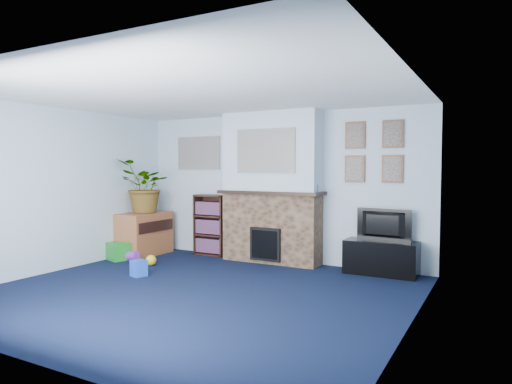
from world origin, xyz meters
The scene contains 26 objects.
floor centered at (0.00, 0.00, 0.00)m, with size 5.00×4.50×0.01m, color black.
ceiling centered at (0.00, 0.00, 2.40)m, with size 5.00×4.50×0.01m, color white.
wall_back centered at (0.00, 2.25, 1.20)m, with size 5.00×0.04×2.40m, color silver.
wall_front centered at (0.00, -2.25, 1.20)m, with size 5.00×0.04×2.40m, color silver.
wall_left centered at (-2.50, 0.00, 1.20)m, with size 0.04×4.50×2.40m, color silver.
wall_right centered at (2.50, 0.00, 1.20)m, with size 0.04×4.50×2.40m, color silver.
chimney_breast centered at (0.00, 2.05, 1.18)m, with size 1.72×0.50×2.40m.
collage_main centered at (0.00, 1.84, 1.78)m, with size 1.00×0.03×0.68m, color gray.
collage_left centered at (-1.55, 2.23, 1.78)m, with size 0.90×0.03×0.58m, color gray.
portrait_tl centered at (1.30, 2.23, 2.00)m, with size 0.30×0.03×0.40m, color brown.
portrait_tr centered at (1.85, 2.23, 2.00)m, with size 0.30×0.03×0.40m, color brown.
portrait_bl centered at (1.30, 2.23, 1.50)m, with size 0.30×0.03×0.40m, color brown.
portrait_br centered at (1.85, 2.23, 1.50)m, with size 0.30×0.03×0.40m, color brown.
tv_stand centered at (1.75, 2.03, 0.23)m, with size 1.01×0.43×0.48m, color black.
television centered at (1.75, 2.05, 0.71)m, with size 0.78×0.10×0.45m, color black.
bookshelf centered at (-1.20, 2.11, 0.50)m, with size 0.58×0.28×1.05m.
sideboard centered at (-2.24, 1.56, 0.35)m, with size 0.52×0.94×0.73m, color #9A5731.
potted_plant centered at (-2.19, 1.51, 1.20)m, with size 0.84×0.73×0.93m, color #26661E.
mantel_clock centered at (-0.06, 2.00, 1.22)m, with size 0.11×0.06×0.15m, color gold.
mantel_candle centered at (0.23, 2.00, 1.23)m, with size 0.05×0.05×0.16m, color #B2BFC6.
mantel_teddy centered at (-0.51, 2.00, 1.22)m, with size 0.12×0.12×0.12m, color slate.
mantel_can centered at (0.78, 2.00, 1.21)m, with size 0.06×0.06×0.11m, color blue.
green_crate centered at (-2.30, 1.00, 0.14)m, with size 0.36×0.29×0.29m, color #198C26.
toy_ball centered at (-1.52, 0.91, 0.09)m, with size 0.17×0.17×0.17m, color yellow.
toy_block centered at (-1.20, 0.30, 0.11)m, with size 0.18×0.18×0.22m, color blue.
toy_tube centered at (-2.10, 1.05, 0.07)m, with size 0.15×0.15×0.33m, color purple.
Camera 1 is at (3.26, -4.46, 1.51)m, focal length 32.00 mm.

